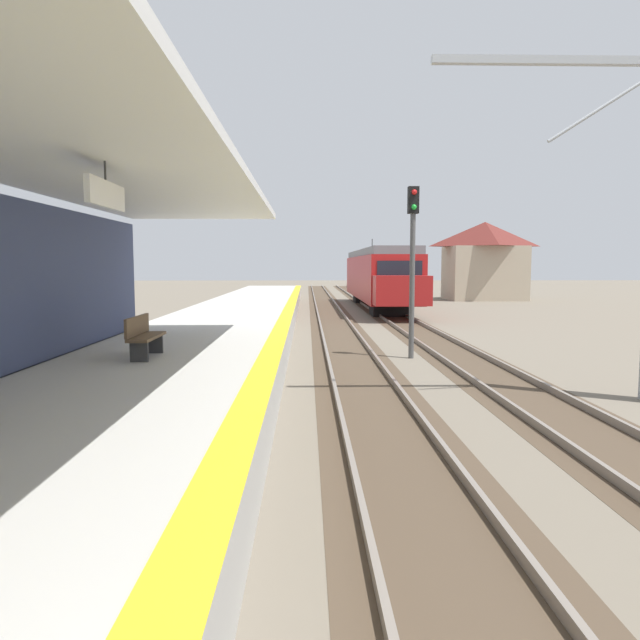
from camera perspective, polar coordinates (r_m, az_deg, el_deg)
name	(u,v)px	position (r m, az deg, el deg)	size (l,w,h in m)	color
station_platform	(196,353)	(16.30, -12.10, -3.19)	(5.00, 80.00, 0.91)	#B7B5AD
track_pair_nearest_platform	(346,347)	(20.08, 2.56, -2.63)	(2.34, 120.00, 0.16)	#4C3D2D
track_pair_middle	(444,346)	(20.59, 12.05, -2.55)	(2.34, 120.00, 0.16)	#4C3D2D
approaching_train	(379,276)	(38.58, 5.79, 4.37)	(2.93, 19.60, 4.76)	maroon
rail_signal_post	(413,254)	(17.89, 9.07, 6.43)	(0.32, 0.34, 5.20)	#4C4C4C
platform_bench	(143,335)	(12.86, -16.95, -1.43)	(0.45, 1.60, 0.88)	brown
distant_trackside_house	(484,259)	(50.03, 15.83, 5.75)	(6.60, 5.28, 6.40)	tan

